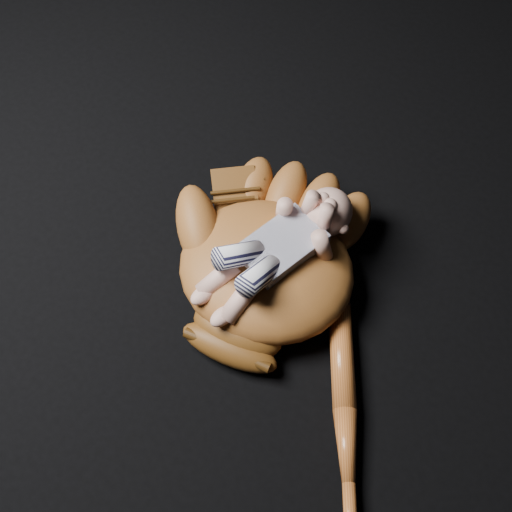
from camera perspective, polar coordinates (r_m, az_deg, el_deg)
baseball_glove at (r=1.20m, az=0.93°, el=-0.73°), size 0.53×0.57×0.15m
newborn_baby at (r=1.15m, az=1.27°, el=0.35°), size 0.21×0.37×0.14m
baseball_bat at (r=1.14m, az=7.97°, el=-14.66°), size 0.32×0.38×0.04m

